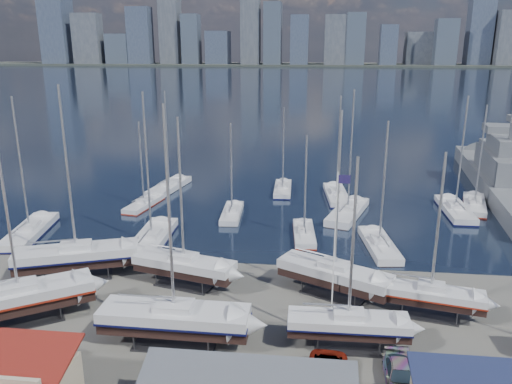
# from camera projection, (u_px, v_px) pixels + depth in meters

# --- Properties ---
(ground) EXTENTS (1400.00, 1400.00, 0.00)m
(ground) POSITION_uv_depth(u_px,v_px,m) (268.00, 314.00, 42.47)
(ground) COLOR #605E59
(ground) RESTS_ON ground
(water) EXTENTS (1400.00, 600.00, 0.40)m
(water) POSITION_uv_depth(u_px,v_px,m) (309.00, 80.00, 338.15)
(water) COLOR #1A273C
(water) RESTS_ON ground
(far_shore) EXTENTS (1400.00, 80.00, 2.20)m
(far_shore) POSITION_uv_depth(u_px,v_px,m) (312.00, 65.00, 585.76)
(far_shore) COLOR #2D332D
(far_shore) RESTS_ON ground
(skyline) EXTENTS (639.14, 43.80, 107.69)m
(skyline) POSITION_uv_depth(u_px,v_px,m) (306.00, 31.00, 570.01)
(skyline) COLOR #475166
(skyline) RESTS_ON far_shore
(sailboat_cradle_0) EXTENTS (12.12, 7.10, 18.71)m
(sailboat_cradle_0) POSITION_uv_depth(u_px,v_px,m) (77.00, 256.00, 48.79)
(sailboat_cradle_0) COLOR #2D2D33
(sailboat_cradle_0) RESTS_ON ground
(sailboat_cradle_1) EXTENTS (11.45, 9.12, 18.53)m
(sailboat_cradle_1) POSITION_uv_depth(u_px,v_px,m) (19.00, 298.00, 40.65)
(sailboat_cradle_1) COLOR #2D2D33
(sailboat_cradle_1) RESTS_ON ground
(sailboat_cradle_2) EXTENTS (10.22, 5.20, 16.06)m
(sailboat_cradle_2) POSITION_uv_depth(u_px,v_px,m) (184.00, 265.00, 47.00)
(sailboat_cradle_2) COLOR #2D2D33
(sailboat_cradle_2) RESTS_ON ground
(sailboat_cradle_3) EXTENTS (11.45, 3.31, 18.28)m
(sailboat_cradle_3) POSITION_uv_depth(u_px,v_px,m) (175.00, 318.00, 37.60)
(sailboat_cradle_3) COLOR #2D2D33
(sailboat_cradle_3) RESTS_ON ground
(sailboat_cradle_4) EXTENTS (10.57, 7.34, 16.89)m
(sailboat_cradle_4) POSITION_uv_depth(u_px,v_px,m) (334.00, 274.00, 45.05)
(sailboat_cradle_4) COLOR #2D2D33
(sailboat_cradle_4) RESTS_ON ground
(sailboat_cradle_5) EXTENTS (9.12, 2.68, 14.77)m
(sailboat_cradle_5) POSITION_uv_depth(u_px,v_px,m) (348.00, 324.00, 37.16)
(sailboat_cradle_5) COLOR #2D2D33
(sailboat_cradle_5) RESTS_ON ground
(sailboat_cradle_6) EXTENTS (8.98, 4.22, 14.15)m
(sailboat_cradle_6) POSITION_uv_depth(u_px,v_px,m) (431.00, 295.00, 41.58)
(sailboat_cradle_6) COLOR #2D2D33
(sailboat_cradle_6) RESTS_ON ground
(sailboat_moored_0) EXTENTS (5.05, 11.99, 17.38)m
(sailboat_moored_0) POSITION_uv_depth(u_px,v_px,m) (30.00, 233.00, 59.98)
(sailboat_moored_0) COLOR black
(sailboat_moored_0) RESTS_ON water
(sailboat_moored_1) EXTENTS (3.80, 8.78, 12.71)m
(sailboat_moored_1) POSITION_uv_depth(u_px,v_px,m) (144.00, 205.00, 70.83)
(sailboat_moored_1) COLOR black
(sailboat_moored_1) RESTS_ON water
(sailboat_moored_2) EXTENTS (4.82, 11.11, 16.24)m
(sailboat_moored_2) POSITION_uv_depth(u_px,v_px,m) (169.00, 188.00, 79.31)
(sailboat_moored_2) COLOR black
(sailboat_moored_2) RESTS_ON water
(sailboat_moored_3) EXTENTS (3.78, 12.23, 18.14)m
(sailboat_moored_3) POSITION_uv_depth(u_px,v_px,m) (152.00, 241.00, 57.55)
(sailboat_moored_3) COLOR black
(sailboat_moored_3) RESTS_ON water
(sailboat_moored_4) EXTENTS (2.87, 8.78, 13.09)m
(sailboat_moored_4) POSITION_uv_depth(u_px,v_px,m) (232.00, 214.00, 66.83)
(sailboat_moored_4) COLOR black
(sailboat_moored_4) RESTS_ON water
(sailboat_moored_5) EXTENTS (2.84, 9.28, 13.76)m
(sailboat_moored_5) POSITION_uv_depth(u_px,v_px,m) (283.00, 190.00, 78.11)
(sailboat_moored_5) COLOR black
(sailboat_moored_5) RESTS_ON water
(sailboat_moored_6) EXTENTS (3.05, 8.80, 12.93)m
(sailboat_moored_6) POSITION_uv_depth(u_px,v_px,m) (304.00, 234.00, 59.59)
(sailboat_moored_6) COLOR black
(sailboat_moored_6) RESTS_ON water
(sailboat_moored_7) EXTENTS (6.65, 12.05, 17.54)m
(sailboat_moored_7) POSITION_uv_depth(u_px,v_px,m) (348.00, 214.00, 66.97)
(sailboat_moored_7) COLOR black
(sailboat_moored_7) RESTS_ON water
(sailboat_moored_8) EXTENTS (3.89, 10.89, 15.96)m
(sailboat_moored_8) POSITION_uv_depth(u_px,v_px,m) (336.00, 196.00, 74.79)
(sailboat_moored_8) COLOR black
(sailboat_moored_8) RESTS_ON water
(sailboat_moored_9) EXTENTS (4.01, 10.28, 15.12)m
(sailboat_moored_9) POSITION_uv_depth(u_px,v_px,m) (379.00, 246.00, 56.04)
(sailboat_moored_9) COLOR black
(sailboat_moored_9) RESTS_ON water
(sailboat_moored_10) EXTENTS (3.13, 11.13, 16.63)m
(sailboat_moored_10) POSITION_uv_depth(u_px,v_px,m) (455.00, 211.00, 67.97)
(sailboat_moored_10) COLOR black
(sailboat_moored_10) RESTS_ON water
(sailboat_moored_11) EXTENTS (5.31, 10.51, 15.14)m
(sailboat_moored_11) POSITION_uv_depth(u_px,v_px,m) (474.00, 206.00, 70.29)
(sailboat_moored_11) COLOR black
(sailboat_moored_11) RESTS_ON water
(naval_ship_east) EXTENTS (13.02, 48.08, 18.28)m
(naval_ship_east) POSITION_uv_depth(u_px,v_px,m) (503.00, 181.00, 78.32)
(naval_ship_east) COLOR #575B61
(naval_ship_east) RESTS_ON water
(car_a) EXTENTS (2.37, 4.10, 1.31)m
(car_a) POSITION_uv_depth(u_px,v_px,m) (52.00, 363.00, 34.86)
(car_a) COLOR gray
(car_a) RESTS_ON ground
(car_c) EXTENTS (3.10, 5.93, 1.59)m
(car_c) POSITION_uv_depth(u_px,v_px,m) (327.00, 378.00, 33.05)
(car_c) COLOR gray
(car_c) RESTS_ON ground
(car_d) EXTENTS (2.17, 5.10, 1.47)m
(car_d) POSITION_uv_depth(u_px,v_px,m) (400.00, 376.00, 33.29)
(car_d) COLOR gray
(car_d) RESTS_ON ground
(flagpole) EXTENTS (1.08, 0.12, 12.18)m
(flagpole) POSITION_uv_depth(u_px,v_px,m) (336.00, 232.00, 41.68)
(flagpole) COLOR white
(flagpole) RESTS_ON ground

